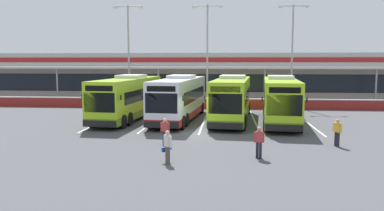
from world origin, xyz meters
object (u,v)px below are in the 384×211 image
Objects in this scene: coach_bus_leftmost at (128,99)px; pedestrian_in_dark_coat at (165,131)px; coach_bus_centre at (232,99)px; pedestrian_with_handbag at (167,146)px; pedestrian_child at (259,141)px; pedestrian_near_bin at (337,132)px; lamp_post_east at (292,49)px; lamp_post_west at (129,49)px; coach_bus_right_centre at (280,101)px; lamp_post_centre at (207,49)px; coach_bus_left_centre at (179,99)px.

pedestrian_in_dark_coat is at bearing -64.86° from coach_bus_leftmost.
coach_bus_centre is 10.98m from pedestrian_in_dark_coat.
pedestrian_with_handbag and pedestrian_child have the same top height.
lamp_post_east is at bearing 88.37° from pedestrian_near_bin.
pedestrian_child is 0.15× the size of lamp_post_west.
coach_bus_leftmost is 16.36m from pedestrian_child.
coach_bus_right_centre is 13.36m from lamp_post_centre.
coach_bus_leftmost and coach_bus_centre have the same top height.
coach_bus_centre reaches higher than pedestrian_with_handbag.
lamp_post_west reaches higher than pedestrian_with_handbag.
lamp_post_centre is at bearing 86.00° from pedestrian_in_dark_coat.
lamp_post_centre is at bearing 79.89° from coach_bus_left_centre.
coach_bus_right_centre is at bearing -2.84° from coach_bus_leftmost.
pedestrian_in_dark_coat is 0.15× the size of lamp_post_west.
lamp_post_centre is at bearing 2.35° from lamp_post_west.
lamp_post_east is at bearing 45.05° from coach_bus_left_centre.
coach_bus_left_centre is 14.28m from pedestrian_with_handbag.
coach_bus_centre is 7.61× the size of pedestrian_in_dark_coat.
lamp_post_west reaches higher than coach_bus_left_centre.
coach_bus_right_centre reaches higher than pedestrian_in_dark_coat.
coach_bus_right_centre is at bearing 62.32° from pedestrian_with_handbag.
pedestrian_in_dark_coat is (-4.01, -10.18, -0.91)m from coach_bus_centre.
coach_bus_right_centre is 12.57m from pedestrian_child.
coach_bus_left_centre is 1.12× the size of lamp_post_east.
lamp_post_east reaches higher than coach_bus_right_centre.
coach_bus_leftmost is at bearing 177.16° from coach_bus_right_centre.
pedestrian_in_dark_coat is 1.00× the size of pedestrian_near_bin.
lamp_post_east is (9.83, 25.21, 5.43)m from pedestrian_with_handbag.
coach_bus_leftmost is at bearing -144.63° from lamp_post_east.
pedestrian_with_handbag is at bearing -68.72° from coach_bus_leftmost.
pedestrian_in_dark_coat is at bearing 100.56° from pedestrian_with_handbag.
pedestrian_with_handbag is 0.15× the size of lamp_post_west.
lamp_post_east is (6.57, 11.00, 4.50)m from coach_bus_centre.
lamp_post_east is at bearing 59.14° from coach_bus_centre.
coach_bus_left_centre reaches higher than pedestrian_in_dark_coat.
pedestrian_with_handbag is 0.15× the size of lamp_post_east.
coach_bus_leftmost is 11.04m from lamp_post_west.
coach_bus_right_centre is 7.61× the size of pedestrian_near_bin.
coach_bus_left_centre is 8.32m from coach_bus_right_centre.
coach_bus_centre is 1.12× the size of lamp_post_west.
coach_bus_centre is (8.82, -0.07, 0.00)m from coach_bus_leftmost.
coach_bus_right_centre is 1.12× the size of lamp_post_east.
pedestrian_child and pedestrian_near_bin have the same top height.
coach_bus_leftmost is 17.68m from pedestrian_near_bin.
lamp_post_centre is at bearing 104.19° from coach_bus_centre.
pedestrian_child is at bearing -66.23° from coach_bus_left_centre.
coach_bus_right_centre is 18.88m from lamp_post_west.
pedestrian_near_bin is 0.15× the size of lamp_post_east.
pedestrian_with_handbag is at bearing -102.92° from coach_bus_centre.
pedestrian_near_bin is (4.76, 3.27, 0.00)m from pedestrian_child.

